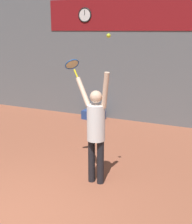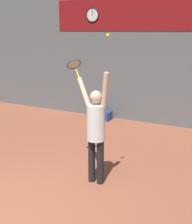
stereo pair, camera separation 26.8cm
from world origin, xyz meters
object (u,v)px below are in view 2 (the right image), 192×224
scoreboard_clock (92,15)px  equipment_bag (100,115)px  tennis_racket (74,65)px  tennis_player (96,127)px  tennis_ball (108,36)px

scoreboard_clock → equipment_bag: 3.16m
tennis_racket → tennis_player: bearing=-31.6°
scoreboard_clock → tennis_ball: 5.08m
scoreboard_clock → tennis_racket: scoreboard_clock is taller
tennis_player → tennis_ball: tennis_ball is taller
scoreboard_clock → tennis_player: size_ratio=0.22×
tennis_player → tennis_ball: bearing=-21.8°
scoreboard_clock → equipment_bag: size_ratio=0.64×
equipment_bag → tennis_ball: bearing=-61.6°
scoreboard_clock → tennis_ball: size_ratio=6.61×
tennis_player → tennis_ball: 1.64m
tennis_player → tennis_ball: size_ratio=30.58×
scoreboard_clock → tennis_racket: 4.26m
tennis_player → tennis_racket: size_ratio=5.37×
scoreboard_clock → tennis_ball: scoreboard_clock is taller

